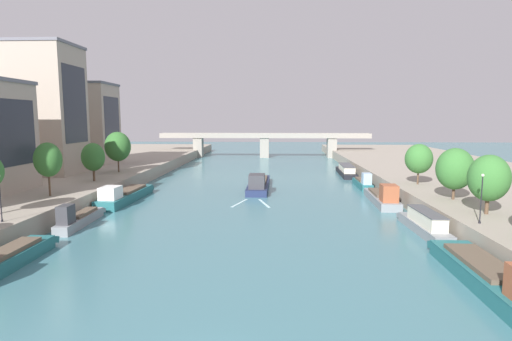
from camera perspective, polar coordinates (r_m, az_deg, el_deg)
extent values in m
cube|color=gray|center=(85.44, -27.32, -1.08)|extent=(36.00, 170.00, 2.43)
cube|color=gray|center=(82.35, 28.56, -1.44)|extent=(36.00, 170.00, 2.43)
cube|color=#1E284C|center=(73.63, 0.39, -2.04)|extent=(3.64, 18.36, 1.01)
cube|color=#1E284C|center=(83.01, 0.73, -0.92)|extent=(3.26, 1.26, 0.87)
cube|color=#1E284C|center=(73.55, 0.39, -1.63)|extent=(3.71, 18.36, 0.06)
cube|color=#38383D|center=(67.23, 0.12, -1.49)|extent=(2.61, 3.69, 2.23)
cube|color=black|center=(69.00, 0.21, -0.98)|extent=(2.05, 0.05, 0.63)
cube|color=brown|center=(75.33, 0.46, -1.26)|extent=(2.78, 9.56, 0.36)
cylinder|color=#232328|center=(68.01, 0.59, -1.87)|extent=(0.07, 0.07, 1.10)
cube|color=silver|center=(60.43, 1.13, -4.57)|extent=(1.93, 5.88, 0.03)
cube|color=silver|center=(60.67, -2.28, -4.53)|extent=(2.07, 5.85, 0.03)
cube|color=#23666B|center=(40.03, -32.05, -11.06)|extent=(2.53, 12.81, 1.17)
cube|color=#23666B|center=(45.46, -27.28, -8.49)|extent=(2.28, 1.27, 0.95)
cube|color=brown|center=(40.81, -31.12, -9.45)|extent=(1.94, 6.67, 0.36)
cube|color=gray|center=(52.41, -23.26, -6.46)|extent=(2.07, 10.05, 1.02)
cube|color=gray|center=(57.19, -21.11, -5.14)|extent=(1.66, 1.28, 0.87)
cube|color=gray|center=(52.29, -23.29, -5.89)|extent=(2.11, 10.06, 0.06)
cube|color=#38383D|center=(49.06, -24.95, -5.57)|extent=(1.35, 2.05, 2.03)
cube|color=black|center=(49.89, -24.47, -4.98)|extent=(1.02, 0.07, 0.57)
cube|color=brown|center=(53.14, -22.87, -5.43)|extent=(1.52, 5.24, 0.36)
cylinder|color=#232328|center=(49.40, -24.45, -6.01)|extent=(0.07, 0.07, 1.10)
cube|color=#23666B|center=(65.12, -17.65, -3.50)|extent=(3.71, 15.33, 1.27)
cube|color=#23666B|center=(72.40, -15.25, -2.26)|extent=(3.01, 1.38, 1.00)
cube|color=#23666B|center=(65.01, -17.67, -2.93)|extent=(3.77, 15.34, 0.06)
cube|color=white|center=(60.18, -19.58, -2.94)|extent=(2.46, 3.13, 1.73)
cube|color=black|center=(61.52, -19.01, -2.46)|extent=(1.87, 0.10, 0.48)
cube|color=brown|center=(66.36, -17.18, -2.52)|extent=(2.74, 8.01, 0.36)
cylinder|color=#232328|center=(60.59, -18.93, -3.15)|extent=(0.07, 0.07, 1.10)
cube|color=#23666B|center=(35.51, 29.93, -13.13)|extent=(3.66, 15.84, 1.23)
cube|color=#23666B|center=(42.62, 25.01, -9.33)|extent=(3.23, 1.31, 0.98)
cube|color=#23666B|center=(35.30, 30.00, -12.15)|extent=(3.73, 15.84, 0.06)
cube|color=brown|center=(36.57, 28.91, -11.07)|extent=(2.78, 8.25, 0.36)
cube|color=gray|center=(48.71, 22.32, -7.45)|extent=(2.33, 10.95, 0.99)
cube|color=gray|center=(53.98, 20.12, -5.83)|extent=(1.99, 1.26, 0.86)
cube|color=gray|center=(48.59, 22.35, -6.85)|extent=(2.37, 10.95, 0.06)
cube|color=beige|center=(47.93, 22.63, -6.15)|extent=(1.86, 7.02, 1.41)
cube|color=#4C4C51|center=(47.77, 22.67, -5.29)|extent=(1.99, 7.23, 0.08)
cylinder|color=#232328|center=(45.63, 24.23, -7.09)|extent=(0.07, 0.07, 1.10)
cube|color=gray|center=(63.54, 17.04, -3.84)|extent=(3.31, 13.12, 1.05)
cube|color=gray|center=(70.13, 15.87, -2.69)|extent=(2.72, 1.33, 0.89)
cube|color=gray|center=(63.44, 17.06, -3.35)|extent=(3.37, 13.12, 0.06)
cube|color=#9E5133|center=(58.98, 18.01, -3.01)|extent=(2.21, 2.68, 2.28)
cube|color=black|center=(60.19, 17.74, -2.47)|extent=(1.69, 0.09, 0.64)
cube|color=brown|center=(64.65, 16.83, -2.95)|extent=(2.45, 6.85, 0.36)
cylinder|color=#232328|center=(59.68, 18.26, -3.48)|extent=(0.07, 0.07, 1.10)
cube|color=#23666B|center=(76.56, 14.59, -1.90)|extent=(2.02, 9.62, 1.06)
cube|color=#23666B|center=(81.54, 13.90, -1.26)|extent=(1.82, 1.25, 0.89)
cube|color=#23666B|center=(76.48, 14.61, -1.49)|extent=(2.06, 9.62, 0.06)
cube|color=#9EBCD6|center=(73.17, 15.12, -1.11)|extent=(1.45, 1.94, 1.92)
cube|color=black|center=(74.07, 14.98, -0.78)|extent=(1.14, 0.04, 0.54)
cube|color=brown|center=(77.38, 14.47, -1.23)|extent=(1.54, 5.01, 0.36)
cylinder|color=#232328|center=(73.66, 15.27, -1.38)|extent=(0.07, 0.07, 1.10)
cube|color=black|center=(92.78, 12.40, -0.31)|extent=(3.35, 15.63, 0.92)
cube|color=black|center=(100.75, 11.79, 0.35)|extent=(2.70, 1.30, 0.82)
cube|color=black|center=(92.71, 12.41, -0.01)|extent=(3.40, 15.64, 0.06)
cube|color=beige|center=(91.87, 12.49, 0.33)|extent=(2.64, 10.02, 1.25)
cube|color=#4C4C51|center=(91.79, 12.50, 0.75)|extent=(2.82, 10.33, 0.08)
cylinder|color=#232328|center=(88.12, 13.10, -0.02)|extent=(0.07, 0.07, 1.10)
cylinder|color=brown|center=(59.38, -26.80, -1.49)|extent=(0.26, 0.26, 3.49)
ellipsoid|color=#336B2D|center=(59.05, -26.96, 1.35)|extent=(3.44, 3.44, 4.43)
cylinder|color=brown|center=(70.61, -21.62, -0.30)|extent=(0.36, 0.36, 2.65)
ellipsoid|color=#336B2D|center=(70.34, -21.71, 1.76)|extent=(3.63, 3.63, 4.46)
cylinder|color=brown|center=(81.04, -18.58, 0.96)|extent=(0.28, 0.28, 3.26)
ellipsoid|color=#336B2D|center=(80.78, -18.67, 3.18)|extent=(4.75, 4.75, 5.48)
cylinder|color=brown|center=(49.33, 29.45, -3.88)|extent=(0.38, 0.38, 2.49)
ellipsoid|color=#387533|center=(48.94, 29.64, -0.91)|extent=(4.12, 4.12, 4.87)
cylinder|color=brown|center=(56.24, 25.78, -2.44)|extent=(0.33, 0.33, 2.42)
ellipsoid|color=#387533|center=(55.89, 25.93, 0.21)|extent=(4.44, 4.44, 5.12)
cylinder|color=brown|center=(66.90, 21.60, -0.66)|extent=(0.25, 0.25, 2.70)
ellipsoid|color=#387533|center=(66.62, 21.70, 1.54)|extent=(4.05, 4.05, 4.47)
cylinder|color=black|center=(46.70, -31.99, -3.48)|extent=(0.11, 0.11, 4.35)
cylinder|color=black|center=(47.09, -31.82, -5.96)|extent=(0.22, 0.22, 0.20)
cylinder|color=black|center=(44.49, 28.82, -3.65)|extent=(0.11, 0.11, 4.51)
sphere|color=#EAE5C6|center=(44.13, 29.01, -0.59)|extent=(0.28, 0.28, 0.28)
cylinder|color=black|center=(44.91, 28.65, -6.35)|extent=(0.22, 0.22, 0.20)
cube|color=#232833|center=(63.34, -30.57, 4.55)|extent=(0.04, 9.23, 8.83)
cube|color=#A89989|center=(83.65, -27.81, 7.33)|extent=(13.03, 10.44, 22.60)
cube|color=slate|center=(84.62, -28.29, 15.16)|extent=(13.42, 10.75, 0.50)
cube|color=#232833|center=(80.59, -23.81, 8.39)|extent=(0.04, 8.35, 13.56)
cube|color=#A89989|center=(99.85, -22.42, 5.95)|extent=(11.41, 10.35, 17.30)
cube|color=#565B66|center=(100.13, -22.67, 11.04)|extent=(11.75, 10.66, 0.50)
cube|color=#232833|center=(97.57, -19.37, 6.58)|extent=(0.04, 8.28, 10.38)
cube|color=gray|center=(130.94, 1.19, 4.69)|extent=(66.64, 4.40, 0.60)
cube|color=gray|center=(128.91, 1.17, 4.98)|extent=(66.64, 0.30, 0.90)
cube|color=gray|center=(132.91, 1.22, 5.05)|extent=(66.64, 0.30, 0.90)
cube|color=gray|center=(133.39, -8.02, 3.19)|extent=(2.80, 3.60, 6.24)
cube|color=gray|center=(131.14, 1.19, 3.19)|extent=(2.80, 3.60, 6.24)
cube|color=gray|center=(132.33, 10.47, 3.11)|extent=(2.80, 3.60, 6.24)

